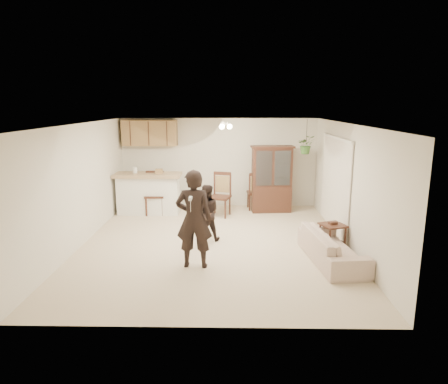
{
  "coord_description": "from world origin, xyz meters",
  "views": [
    {
      "loc": [
        0.36,
        -8.0,
        2.89
      ],
      "look_at": [
        0.2,
        0.4,
        1.03
      ],
      "focal_mm": 32.0,
      "sensor_mm": 36.0,
      "label": 1
    }
  ],
  "objects_px": {
    "adult": "(194,219)",
    "side_table": "(332,235)",
    "china_hutch": "(272,180)",
    "chair_hutch_right": "(256,199)",
    "sofa": "(332,242)",
    "chair_hutch_left": "(220,204)",
    "child": "(206,210)",
    "chair_bar": "(155,202)"
  },
  "relations": [
    {
      "from": "side_table",
      "to": "chair_hutch_right",
      "type": "bearing_deg",
      "value": 114.49
    },
    {
      "from": "adult",
      "to": "china_hutch",
      "type": "bearing_deg",
      "value": -112.76
    },
    {
      "from": "chair_bar",
      "to": "chair_hutch_left",
      "type": "height_order",
      "value": "chair_hutch_left"
    },
    {
      "from": "side_table",
      "to": "chair_bar",
      "type": "bearing_deg",
      "value": 148.82
    },
    {
      "from": "adult",
      "to": "chair_bar",
      "type": "bearing_deg",
      "value": -66.74
    },
    {
      "from": "sofa",
      "to": "chair_bar",
      "type": "xyz_separation_m",
      "value": [
        -3.92,
        3.21,
        -0.05
      ]
    },
    {
      "from": "adult",
      "to": "chair_bar",
      "type": "height_order",
      "value": "adult"
    },
    {
      "from": "adult",
      "to": "chair_hutch_right",
      "type": "height_order",
      "value": "adult"
    },
    {
      "from": "child",
      "to": "adult",
      "type": "bearing_deg",
      "value": 80.7
    },
    {
      "from": "sofa",
      "to": "adult",
      "type": "relative_size",
      "value": 1.04
    },
    {
      "from": "adult",
      "to": "china_hutch",
      "type": "xyz_separation_m",
      "value": [
        1.75,
        3.83,
        -0.01
      ]
    },
    {
      "from": "side_table",
      "to": "sofa",
      "type": "bearing_deg",
      "value": -104.24
    },
    {
      "from": "adult",
      "to": "side_table",
      "type": "distance_m",
      "value": 2.98
    },
    {
      "from": "adult",
      "to": "child",
      "type": "bearing_deg",
      "value": -93.02
    },
    {
      "from": "side_table",
      "to": "chair_bar",
      "type": "distance_m",
      "value": 4.8
    },
    {
      "from": "sofa",
      "to": "china_hutch",
      "type": "distance_m",
      "value": 3.66
    },
    {
      "from": "china_hutch",
      "to": "chair_hutch_left",
      "type": "bearing_deg",
      "value": -165.2
    },
    {
      "from": "chair_bar",
      "to": "chair_hutch_left",
      "type": "relative_size",
      "value": 1.0
    },
    {
      "from": "china_hutch",
      "to": "chair_bar",
      "type": "distance_m",
      "value": 3.19
    },
    {
      "from": "sofa",
      "to": "chair_hutch_left",
      "type": "distance_m",
      "value": 3.74
    },
    {
      "from": "side_table",
      "to": "chair_hutch_right",
      "type": "relative_size",
      "value": 0.55
    },
    {
      "from": "adult",
      "to": "chair_hutch_left",
      "type": "distance_m",
      "value": 3.41
    },
    {
      "from": "sofa",
      "to": "chair_hutch_right",
      "type": "relative_size",
      "value": 1.77
    },
    {
      "from": "side_table",
      "to": "child",
      "type": "bearing_deg",
      "value": 170.95
    },
    {
      "from": "chair_hutch_right",
      "to": "chair_hutch_left",
      "type": "bearing_deg",
      "value": 31.95
    },
    {
      "from": "chair_bar",
      "to": "chair_hutch_left",
      "type": "distance_m",
      "value": 1.75
    },
    {
      "from": "chair_bar",
      "to": "chair_hutch_left",
      "type": "xyz_separation_m",
      "value": [
        1.74,
        -0.17,
        0.0
      ]
    },
    {
      "from": "china_hutch",
      "to": "child",
      "type": "bearing_deg",
      "value": -128.84
    },
    {
      "from": "chair_hutch_left",
      "to": "sofa",
      "type": "bearing_deg",
      "value": -38.39
    },
    {
      "from": "adult",
      "to": "chair_bar",
      "type": "xyz_separation_m",
      "value": [
        -1.38,
        3.51,
        -0.58
      ]
    },
    {
      "from": "adult",
      "to": "side_table",
      "type": "relative_size",
      "value": 3.1
    },
    {
      "from": "adult",
      "to": "sofa",
      "type": "bearing_deg",
      "value": -171.59
    },
    {
      "from": "child",
      "to": "chair_hutch_right",
      "type": "xyz_separation_m",
      "value": [
        1.22,
        2.63,
        -0.38
      ]
    },
    {
      "from": "chair_bar",
      "to": "chair_hutch_right",
      "type": "bearing_deg",
      "value": 6.62
    },
    {
      "from": "side_table",
      "to": "chair_hutch_right",
      "type": "height_order",
      "value": "chair_hutch_right"
    },
    {
      "from": "chair_hutch_left",
      "to": "chair_hutch_right",
      "type": "bearing_deg",
      "value": 52.54
    },
    {
      "from": "child",
      "to": "chair_hutch_right",
      "type": "height_order",
      "value": "child"
    },
    {
      "from": "china_hutch",
      "to": "chair_hutch_right",
      "type": "height_order",
      "value": "china_hutch"
    },
    {
      "from": "adult",
      "to": "chair_hutch_right",
      "type": "distance_m",
      "value": 4.32
    },
    {
      "from": "chair_hutch_left",
      "to": "chair_hutch_right",
      "type": "xyz_separation_m",
      "value": [
        0.98,
        0.73,
        -0.02
      ]
    },
    {
      "from": "adult",
      "to": "side_table",
      "type": "height_order",
      "value": "adult"
    },
    {
      "from": "sofa",
      "to": "chair_hutch_left",
      "type": "bearing_deg",
      "value": 28.82
    }
  ]
}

